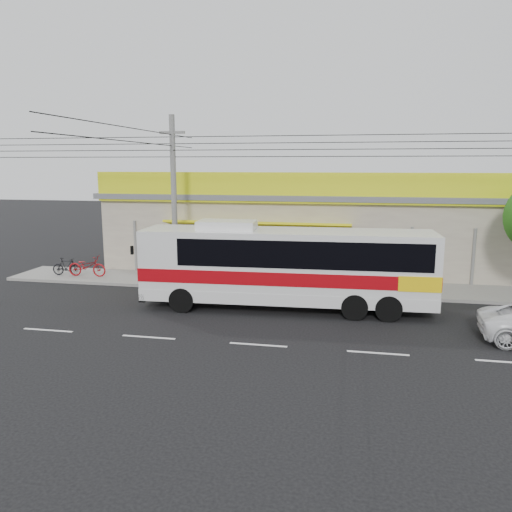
{
  "coord_description": "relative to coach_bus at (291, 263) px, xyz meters",
  "views": [
    {
      "loc": [
        3.05,
        -18.48,
        6.1
      ],
      "look_at": [
        -0.96,
        2.0,
        2.26
      ],
      "focal_mm": 35.0,
      "sensor_mm": 36.0,
      "label": 1
    }
  ],
  "objects": [
    {
      "name": "coach_bus",
      "position": [
        0.0,
        0.0,
        0.0
      ],
      "size": [
        12.3,
        3.11,
        3.76
      ],
      "rotation": [
        0.0,
        0.0,
        0.04
      ],
      "color": "silver",
      "rests_on": "ground"
    },
    {
      "name": "motorbike_red",
      "position": [
        -11.47,
        3.56,
        -1.31
      ],
      "size": [
        2.14,
        0.8,
        1.11
      ],
      "primitive_type": "imported",
      "rotation": [
        0.0,
        0.0,
        1.6
      ],
      "color": "maroon",
      "rests_on": "sidewalk"
    },
    {
      "name": "storefront_building",
      "position": [
        -0.54,
        9.51,
        0.29
      ],
      "size": [
        22.6,
        9.2,
        5.7
      ],
      "color": "gray",
      "rests_on": "ground"
    },
    {
      "name": "lane_markings",
      "position": [
        -0.53,
        -4.52,
        -2.01
      ],
      "size": [
        50.0,
        0.12,
        0.01
      ],
      "primitive_type": null,
      "color": "silver",
      "rests_on": "ground"
    },
    {
      "name": "motorbike_dark",
      "position": [
        -12.67,
        3.54,
        -1.37
      ],
      "size": [
        1.66,
        0.56,
        0.98
      ],
      "primitive_type": "imported",
      "rotation": [
        0.0,
        0.0,
        1.63
      ],
      "color": "black",
      "rests_on": "sidewalk"
    },
    {
      "name": "sidewalk",
      "position": [
        -0.53,
        3.98,
        -1.94
      ],
      "size": [
        30.0,
        3.2,
        0.15
      ],
      "primitive_type": "cube",
      "color": "slate",
      "rests_on": "ground"
    },
    {
      "name": "ground",
      "position": [
        -0.53,
        -2.02,
        -2.01
      ],
      "size": [
        120.0,
        120.0,
        0.0
      ],
      "primitive_type": "plane",
      "color": "black",
      "rests_on": "ground"
    },
    {
      "name": "utility_pole",
      "position": [
        -6.27,
        3.14,
        4.98
      ],
      "size": [
        34.0,
        14.0,
        8.48
      ],
      "color": "slate",
      "rests_on": "ground"
    }
  ]
}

